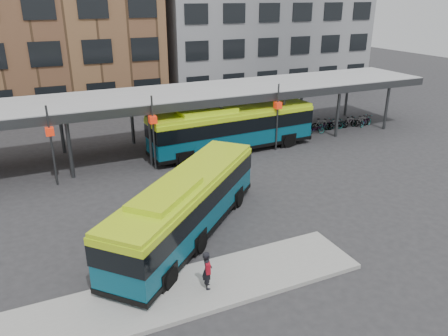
{
  "coord_description": "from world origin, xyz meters",
  "views": [
    {
      "loc": [
        -9.95,
        -15.9,
        10.47
      ],
      "look_at": [
        -0.81,
        3.92,
        1.8
      ],
      "focal_mm": 35.0,
      "sensor_mm": 36.0,
      "label": 1
    }
  ],
  "objects": [
    {
      "name": "bike_rack",
      "position": [
        13.63,
        12.07,
        0.46
      ],
      "size": [
        7.02,
        1.65,
        1.0
      ],
      "color": "slate",
      "rests_on": "ground"
    },
    {
      "name": "bus_rear",
      "position": [
        3.02,
        10.86,
        1.74
      ],
      "size": [
        12.23,
        3.24,
        3.34
      ],
      "rotation": [
        0.0,
        0.0,
        0.05
      ],
      "color": "#084459",
      "rests_on": "ground"
    },
    {
      "name": "bus_front",
      "position": [
        -4.02,
        0.99,
        1.61
      ],
      "size": [
        9.77,
        9.43,
        3.09
      ],
      "rotation": [
        0.0,
        0.0,
        0.76
      ],
      "color": "#084459",
      "rests_on": "ground"
    },
    {
      "name": "canopy",
      "position": [
        -0.06,
        12.87,
        3.91
      ],
      "size": [
        40.0,
        6.53,
        4.8
      ],
      "color": "#999B9E",
      "rests_on": "ground"
    },
    {
      "name": "ground",
      "position": [
        0.0,
        0.0,
        0.0
      ],
      "size": [
        120.0,
        120.0,
        0.0
      ],
      "primitive_type": "plane",
      "color": "#28282B",
      "rests_on": "ground"
    },
    {
      "name": "boarding_island",
      "position": [
        -5.5,
        -3.0,
        0.09
      ],
      "size": [
        14.0,
        3.0,
        0.18
      ],
      "primitive_type": "cube",
      "color": "gray",
      "rests_on": "ground"
    },
    {
      "name": "pedestrian",
      "position": [
        -4.79,
        -3.23,
        0.96
      ],
      "size": [
        0.49,
        0.65,
        1.54
      ],
      "rotation": [
        0.0,
        0.0,
        1.34
      ],
      "color": "black",
      "rests_on": "boarding_island"
    }
  ]
}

